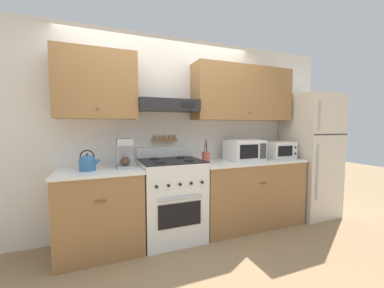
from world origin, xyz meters
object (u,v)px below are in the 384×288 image
tea_kettle (88,162)px  microwave (244,150)px  refrigerator (310,155)px  coffee_maker (124,153)px  toaster_oven (279,150)px  utensil_crock (206,157)px  stove_range (171,199)px

tea_kettle → microwave: (1.97, 0.02, 0.05)m
refrigerator → coffee_maker: refrigerator is taller
tea_kettle → coffee_maker: (0.38, 0.03, 0.08)m
coffee_maker → toaster_oven: coffee_maker is taller
refrigerator → microwave: (-1.20, 0.02, 0.12)m
coffee_maker → utensil_crock: (1.00, -0.03, -0.08)m
refrigerator → coffee_maker: (-2.79, 0.03, 0.15)m
tea_kettle → microwave: microwave is taller
coffee_maker → toaster_oven: bearing=-0.8°
stove_range → tea_kettle: size_ratio=4.99×
tea_kettle → toaster_oven: (2.57, -0.00, 0.03)m
tea_kettle → refrigerator: bearing=-0.1°
toaster_oven → stove_range: bearing=179.1°
utensil_crock → refrigerator: bearing=-0.1°
coffee_maker → toaster_oven: 2.19m
toaster_oven → refrigerator: bearing=-0.2°
stove_range → coffee_maker: bearing=179.4°
microwave → refrigerator: bearing=-1.1°
refrigerator → tea_kettle: size_ratio=8.37×
refrigerator → microwave: bearing=178.9°
coffee_maker → utensil_crock: 1.00m
tea_kettle → utensil_crock: 1.38m
tea_kettle → coffee_maker: 0.39m
stove_range → coffee_maker: size_ratio=3.38×
refrigerator → utensil_crock: (-1.79, 0.00, 0.06)m
stove_range → refrigerator: 2.29m
tea_kettle → utensil_crock: (1.38, 0.00, -0.01)m
coffee_maker → microwave: size_ratio=0.71×
tea_kettle → coffee_maker: bearing=4.5°
stove_range → refrigerator: refrigerator is taller
stove_range → utensil_crock: bearing=-3.0°
microwave → toaster_oven: bearing=-1.9°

